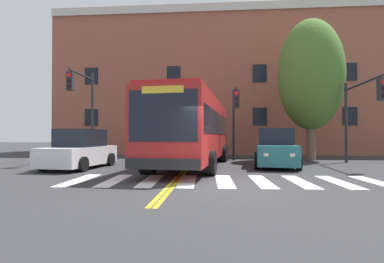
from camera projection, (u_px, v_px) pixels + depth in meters
name	position (u px, v px, depth m)	size (l,w,h in m)	color
ground_plane	(221.00, 189.00, 8.78)	(120.00, 120.00, 0.00)	#303033
crosswalk	(224.00, 181.00, 10.21)	(10.75, 3.29, 0.01)	white
lane_line_yellow_inner	(198.00, 155.00, 24.31)	(0.12, 36.00, 0.01)	gold
lane_line_yellow_outer	(200.00, 155.00, 24.29)	(0.12, 36.00, 0.01)	gold
city_bus	(194.00, 129.00, 15.45)	(3.86, 11.80, 3.45)	#B22323
car_white_near_lane	(80.00, 151.00, 14.31)	(2.46, 4.49, 1.86)	white
car_teal_far_lane	(275.00, 149.00, 15.01)	(2.49, 4.69, 1.92)	#236B70
traffic_light_near_corner	(361.00, 105.00, 15.30)	(0.49, 4.46, 4.59)	#28282D
traffic_light_far_corner	(84.00, 100.00, 17.26)	(0.34, 3.03, 5.45)	#28282D
traffic_light_overhead	(235.00, 111.00, 17.85)	(0.34, 2.66, 4.52)	#28282D
street_tree_curbside_large	(311.00, 75.00, 19.10)	(5.53, 5.47, 9.01)	brown
building_facade	(253.00, 86.00, 27.84)	(34.49, 8.30, 12.30)	#9E5642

